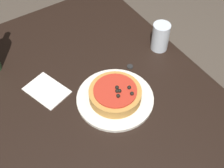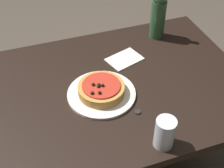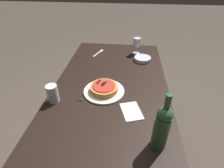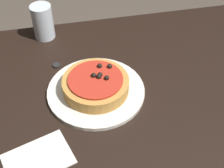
% 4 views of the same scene
% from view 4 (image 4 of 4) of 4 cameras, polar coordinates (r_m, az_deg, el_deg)
% --- Properties ---
extents(dining_table, '(1.49, 0.81, 0.75)m').
position_cam_4_polar(dining_table, '(0.96, 3.64, -5.98)').
color(dining_table, black).
rests_on(dining_table, ground_plane).
extents(dinner_plate, '(0.28, 0.28, 0.01)m').
position_cam_4_polar(dinner_plate, '(0.90, -2.94, -1.28)').
color(dinner_plate, silver).
rests_on(dinner_plate, dining_table).
extents(pizza, '(0.19, 0.19, 0.05)m').
position_cam_4_polar(pizza, '(0.88, -2.99, -0.03)').
color(pizza, '#BC843D').
rests_on(pizza, dinner_plate).
extents(water_cup, '(0.07, 0.07, 0.12)m').
position_cam_4_polar(water_cup, '(1.10, -12.55, 11.04)').
color(water_cup, silver).
rests_on(water_cup, dining_table).
extents(paper_napkin, '(0.18, 0.15, 0.00)m').
position_cam_4_polar(paper_napkin, '(0.78, -13.36, -13.22)').
color(paper_napkin, silver).
rests_on(paper_napkin, dining_table).
extents(bottle_cap, '(0.02, 0.02, 0.01)m').
position_cam_4_polar(bottle_cap, '(1.00, -10.10, 3.38)').
color(bottle_cap, black).
rests_on(bottle_cap, dining_table).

